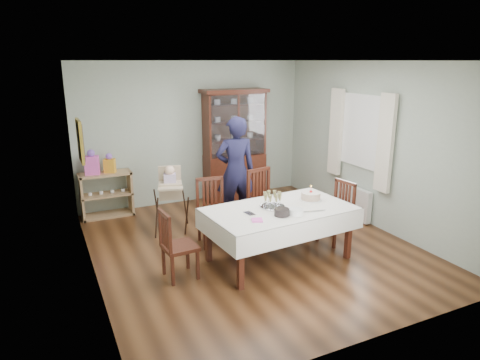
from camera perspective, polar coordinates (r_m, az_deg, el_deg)
floor at (r=6.53m, az=1.60°, el=-8.80°), size 5.00×5.00×0.00m
room_shell at (r=6.49m, az=-0.42°, el=6.83°), size 5.00×5.00×5.00m
dining_table at (r=5.99m, az=5.22°, el=-7.16°), size 2.08×1.30×0.76m
china_cabinet at (r=8.45m, az=-0.73°, el=4.90°), size 1.30×0.48×2.18m
sideboard at (r=7.97m, az=-17.36°, el=-1.86°), size 0.90×0.38×0.80m
picture_frame at (r=6.20m, az=-20.56°, el=4.90°), size 0.04×0.48×0.58m
window at (r=7.54m, az=15.95°, el=6.28°), size 0.04×1.02×1.22m
curtain_left at (r=7.06m, az=18.81°, el=4.62°), size 0.07×0.30×1.55m
curtain_right at (r=7.98m, az=12.66°, el=6.27°), size 0.07×0.30×1.55m
radiator at (r=7.79m, az=14.93°, el=-2.84°), size 0.10×0.80×0.55m
chair_far_left at (r=6.53m, az=-3.60°, el=-5.98°), size 0.50×0.50×0.99m
chair_far_right at (r=6.87m, az=3.42°, el=-4.74°), size 0.54×0.54×1.04m
chair_end_left at (r=5.60m, az=-8.16°, el=-10.22°), size 0.44×0.44×0.91m
chair_end_right at (r=6.74m, az=12.57°, el=-5.78°), size 0.49×0.49×0.94m
woman at (r=7.16m, az=-0.59°, el=1.23°), size 0.74×0.56×1.83m
high_chair at (r=7.03m, az=-9.16°, el=-3.41°), size 0.60×0.60×1.10m
champagne_tray at (r=5.87m, az=4.33°, el=-3.03°), size 0.35×0.35×0.21m
birthday_cake at (r=6.23m, az=9.41°, el=-2.16°), size 0.32×0.32×0.22m
plate_stack_dark at (r=5.57m, az=5.58°, el=-4.29°), size 0.25×0.25×0.09m
plate_stack_white at (r=5.62m, az=7.47°, el=-4.25°), size 0.25×0.25×0.08m
napkin_stack at (r=5.39m, az=2.28°, el=-5.36°), size 0.17×0.17×0.02m
cutlery at (r=5.61m, az=0.91°, el=-4.53°), size 0.14×0.19×0.01m
cake_knife at (r=5.79m, az=9.92°, el=-4.11°), size 0.31×0.09×0.01m
gift_bag_pink at (r=7.78m, az=-19.15°, el=2.11°), size 0.26×0.20×0.44m
gift_bag_orange at (r=7.82m, az=-17.00°, el=2.06°), size 0.22×0.20×0.35m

